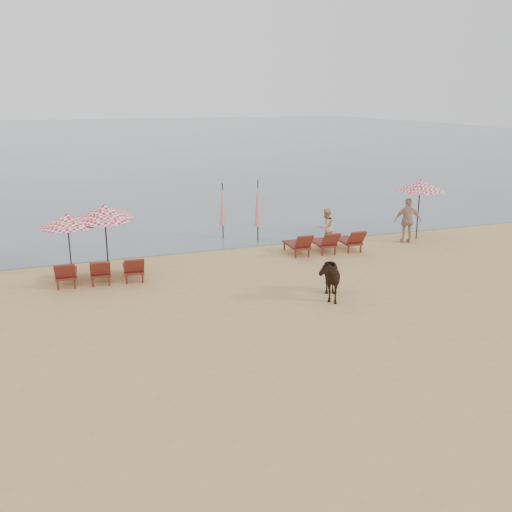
{
  "coord_description": "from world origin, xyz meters",
  "views": [
    {
      "loc": [
        -6.12,
        -11.57,
        6.09
      ],
      "look_at": [
        0.0,
        5.0,
        1.1
      ],
      "focal_mm": 40.0,
      "sensor_mm": 36.0,
      "label": 1
    }
  ],
  "objects_px": {
    "umbrella_open_left_a": "(67,220)",
    "umbrella_open_right": "(420,185)",
    "cow": "(327,276)",
    "beachgoer_right_b": "(408,221)",
    "lounger_cluster_left": "(100,270)",
    "umbrella_closed_right": "(223,205)",
    "beachgoer_right_a": "(326,227)",
    "lounger_cluster_right": "(325,242)",
    "umbrella_closed_left": "(258,204)",
    "umbrella_open_left_b": "(104,212)"
  },
  "relations": [
    {
      "from": "lounger_cluster_right",
      "to": "umbrella_closed_left",
      "type": "height_order",
      "value": "umbrella_closed_left"
    },
    {
      "from": "beachgoer_right_b",
      "to": "lounger_cluster_right",
      "type": "bearing_deg",
      "value": 25.31
    },
    {
      "from": "lounger_cluster_left",
      "to": "beachgoer_right_b",
      "type": "bearing_deg",
      "value": 9.16
    },
    {
      "from": "cow",
      "to": "beachgoer_right_b",
      "type": "height_order",
      "value": "beachgoer_right_b"
    },
    {
      "from": "umbrella_closed_right",
      "to": "beachgoer_right_b",
      "type": "xyz_separation_m",
      "value": [
        7.18,
        -3.36,
        -0.56
      ]
    },
    {
      "from": "beachgoer_right_a",
      "to": "beachgoer_right_b",
      "type": "relative_size",
      "value": 0.82
    },
    {
      "from": "lounger_cluster_left",
      "to": "umbrella_open_right",
      "type": "xyz_separation_m",
      "value": [
        13.64,
        1.49,
        1.93
      ]
    },
    {
      "from": "umbrella_open_left_a",
      "to": "umbrella_closed_right",
      "type": "relative_size",
      "value": 0.9
    },
    {
      "from": "umbrella_open_right",
      "to": "umbrella_closed_right",
      "type": "height_order",
      "value": "umbrella_open_right"
    },
    {
      "from": "cow",
      "to": "lounger_cluster_left",
      "type": "bearing_deg",
      "value": 166.79
    },
    {
      "from": "umbrella_closed_left",
      "to": "cow",
      "type": "distance_m",
      "value": 7.66
    },
    {
      "from": "umbrella_open_left_a",
      "to": "umbrella_open_right",
      "type": "distance_m",
      "value": 14.53
    },
    {
      "from": "beachgoer_right_b",
      "to": "umbrella_closed_right",
      "type": "bearing_deg",
      "value": -3.67
    },
    {
      "from": "umbrella_open_left_a",
      "to": "umbrella_closed_right",
      "type": "bearing_deg",
      "value": 37.13
    },
    {
      "from": "umbrella_closed_right",
      "to": "umbrella_closed_left",
      "type": "bearing_deg",
      "value": -32.06
    },
    {
      "from": "umbrella_closed_right",
      "to": "cow",
      "type": "bearing_deg",
      "value": -84.7
    },
    {
      "from": "umbrella_closed_left",
      "to": "umbrella_closed_right",
      "type": "distance_m",
      "value": 1.56
    },
    {
      "from": "umbrella_open_left_b",
      "to": "umbrella_open_right",
      "type": "bearing_deg",
      "value": 4.04
    },
    {
      "from": "umbrella_closed_left",
      "to": "beachgoer_right_a",
      "type": "xyz_separation_m",
      "value": [
        2.4,
        -1.73,
        -0.84
      ]
    },
    {
      "from": "umbrella_open_left_a",
      "to": "umbrella_closed_left",
      "type": "distance_m",
      "value": 8.28
    },
    {
      "from": "umbrella_open_right",
      "to": "beachgoer_right_b",
      "type": "distance_m",
      "value": 1.66
    },
    {
      "from": "lounger_cluster_left",
      "to": "umbrella_open_left_b",
      "type": "relative_size",
      "value": 1.16
    },
    {
      "from": "umbrella_open_left_a",
      "to": "umbrella_open_right",
      "type": "relative_size",
      "value": 0.85
    },
    {
      "from": "beachgoer_right_a",
      "to": "umbrella_closed_right",
      "type": "bearing_deg",
      "value": -52.24
    },
    {
      "from": "lounger_cluster_right",
      "to": "umbrella_open_left_a",
      "type": "height_order",
      "value": "umbrella_open_left_a"
    },
    {
      "from": "lounger_cluster_left",
      "to": "umbrella_open_right",
      "type": "relative_size",
      "value": 1.12
    },
    {
      "from": "lounger_cluster_right",
      "to": "beachgoer_right_b",
      "type": "relative_size",
      "value": 1.56
    },
    {
      "from": "umbrella_open_left_a",
      "to": "beachgoer_right_a",
      "type": "bearing_deg",
      "value": 14.39
    },
    {
      "from": "umbrella_open_left_a",
      "to": "lounger_cluster_right",
      "type": "bearing_deg",
      "value": 8.29
    },
    {
      "from": "umbrella_closed_left",
      "to": "umbrella_closed_right",
      "type": "bearing_deg",
      "value": 147.94
    },
    {
      "from": "umbrella_open_left_a",
      "to": "cow",
      "type": "relative_size",
      "value": 1.33
    },
    {
      "from": "umbrella_open_left_b",
      "to": "beachgoer_right_b",
      "type": "xyz_separation_m",
      "value": [
        12.47,
        -0.07,
        -1.23
      ]
    },
    {
      "from": "cow",
      "to": "beachgoer_right_a",
      "type": "bearing_deg",
      "value": 81.86
    },
    {
      "from": "lounger_cluster_left",
      "to": "umbrella_open_right",
      "type": "height_order",
      "value": "umbrella_open_right"
    },
    {
      "from": "lounger_cluster_right",
      "to": "beachgoer_right_b",
      "type": "height_order",
      "value": "beachgoer_right_b"
    },
    {
      "from": "cow",
      "to": "beachgoer_right_b",
      "type": "bearing_deg",
      "value": 56.81
    },
    {
      "from": "lounger_cluster_left",
      "to": "umbrella_open_left_b",
      "type": "distance_m",
      "value": 2.14
    },
    {
      "from": "umbrella_closed_right",
      "to": "beachgoer_right_b",
      "type": "distance_m",
      "value": 7.95
    },
    {
      "from": "umbrella_closed_left",
      "to": "umbrella_open_left_a",
      "type": "bearing_deg",
      "value": -162.02
    },
    {
      "from": "lounger_cluster_right",
      "to": "umbrella_open_left_a",
      "type": "xyz_separation_m",
      "value": [
        -9.68,
        0.25,
        1.56
      ]
    },
    {
      "from": "umbrella_open_right",
      "to": "umbrella_closed_left",
      "type": "height_order",
      "value": "umbrella_closed_left"
    },
    {
      "from": "beachgoer_right_a",
      "to": "beachgoer_right_b",
      "type": "height_order",
      "value": "beachgoer_right_b"
    },
    {
      "from": "lounger_cluster_right",
      "to": "umbrella_closed_left",
      "type": "xyz_separation_m",
      "value": [
        -1.81,
        2.81,
        1.18
      ]
    },
    {
      "from": "umbrella_open_left_a",
      "to": "cow",
      "type": "xyz_separation_m",
      "value": [
        7.32,
        -5.04,
        -1.3
      ]
    },
    {
      "from": "umbrella_open_left_b",
      "to": "umbrella_closed_right",
      "type": "bearing_deg",
      "value": 34.44
    },
    {
      "from": "umbrella_open_right",
      "to": "beachgoer_right_b",
      "type": "height_order",
      "value": "umbrella_open_right"
    },
    {
      "from": "lounger_cluster_left",
      "to": "umbrella_open_left_b",
      "type": "height_order",
      "value": "umbrella_open_left_b"
    },
    {
      "from": "umbrella_open_left_a",
      "to": "beachgoer_right_a",
      "type": "relative_size",
      "value": 1.42
    },
    {
      "from": "umbrella_open_left_a",
      "to": "umbrella_closed_left",
      "type": "bearing_deg",
      "value": 27.78
    },
    {
      "from": "umbrella_open_left_b",
      "to": "umbrella_closed_left",
      "type": "bearing_deg",
      "value": 22.98
    }
  ]
}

